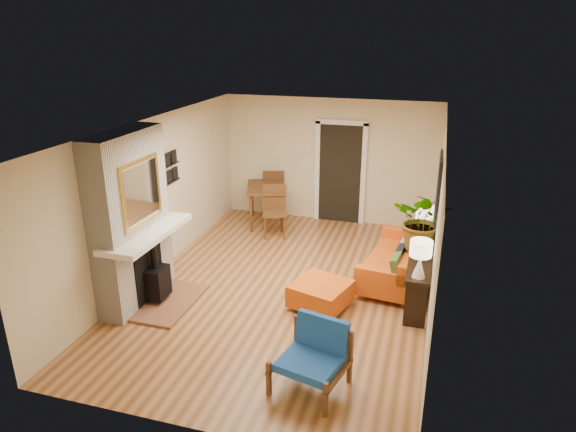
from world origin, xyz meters
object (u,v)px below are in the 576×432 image
Objects in this scene: sofa at (399,261)px; blue_chair at (315,352)px; lamp_far at (425,218)px; ottoman at (321,293)px; houseplant at (424,220)px; lamp_near at (420,254)px; console_table at (420,264)px; dining_table at (270,194)px.

sofa is 3.05m from blue_chair.
lamp_far reaches higher than blue_chair.
ottoman is 1.90m from houseplant.
lamp_near and lamp_far have the same top height.
console_table is 1.93× the size of houseplant.
console_table is (3.18, -2.40, -0.09)m from dining_table.
dining_table is 3.63m from lamp_far.
ottoman is at bearing -134.67° from lamp_far.
dining_table is 3.57× the size of lamp_near.
dining_table is (-1.81, 3.08, 0.44)m from ottoman.
lamp_near is at bearing -44.58° from dining_table.
sofa is 1.52m from lamp_near.
sofa is 2.20× the size of blue_chair.
houseplant reaches higher than dining_table.
sofa is 3.71× the size of lamp_far.
houseplant is at bearing 92.68° from console_table.
blue_chair is 3.35m from lamp_far.
blue_chair is 0.95× the size of houseplant.
sofa reaches higher than console_table.
sofa is at bearing 122.31° from console_table.
sofa is 2.09× the size of houseplant.
console_table is at bearing -36.96° from dining_table.
lamp_far is 0.51m from houseplant.
houseplant reaches higher than ottoman.
dining_table is at bearing 152.03° from lamp_far.
blue_chair is at bearing -103.35° from sofa.
blue_chair is 0.49× the size of console_table.
lamp_far is at bearing -27.97° from dining_table.
console_table is at bearing 66.52° from blue_chair.
blue_chair is 2.93m from houseplant.
lamp_far reaches higher than dining_table.
sofa is 0.82m from lamp_far.
lamp_near is at bearing 57.91° from blue_chair.
blue_chair is 1.68× the size of lamp_near.
houseplant is (-0.01, 0.21, 0.63)m from console_table.
lamp_near is at bearing -90.00° from console_table.
lamp_far is at bearing 71.41° from blue_chair.
blue_chair is (-0.70, -2.96, 0.10)m from sofa.
sofa is 1.08× the size of console_table.
console_table is (1.05, 2.42, 0.15)m from blue_chair.
sofa is 1.61m from ottoman.
houseplant is at bearing -91.17° from lamp_far.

